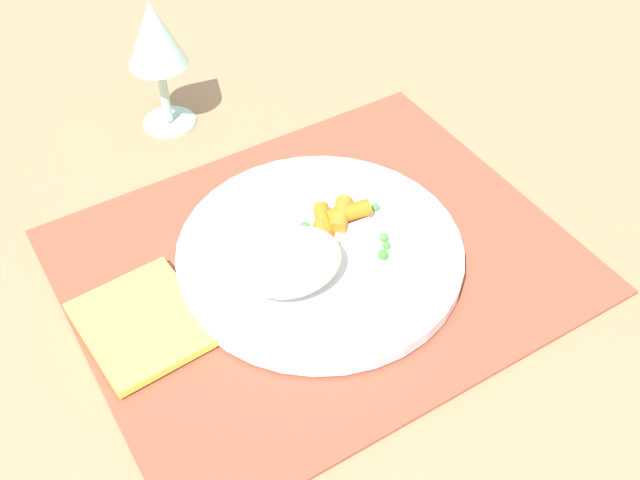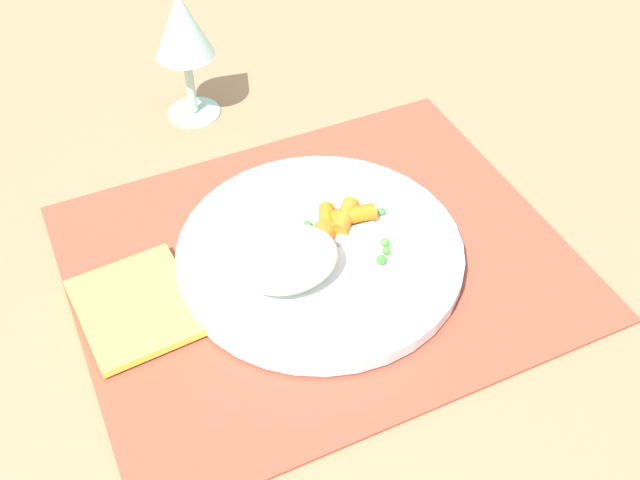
{
  "view_description": "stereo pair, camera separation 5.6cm",
  "coord_description": "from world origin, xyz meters",
  "views": [
    {
      "loc": [
        -0.26,
        -0.42,
        0.53
      ],
      "look_at": [
        0.0,
        0.0,
        0.03
      ],
      "focal_mm": 42.54,
      "sensor_mm": 36.0,
      "label": 1
    },
    {
      "loc": [
        -0.21,
        -0.44,
        0.53
      ],
      "look_at": [
        0.0,
        0.0,
        0.03
      ],
      "focal_mm": 42.54,
      "sensor_mm": 36.0,
      "label": 2
    }
  ],
  "objects": [
    {
      "name": "napkin",
      "position": [
        -0.17,
        0.01,
        0.01
      ],
      "size": [
        0.11,
        0.12,
        0.01
      ],
      "primitive_type": "cube",
      "rotation": [
        0.0,
        0.0,
        0.07
      ],
      "color": "#EAE54C",
      "rests_on": "placemat"
    },
    {
      "name": "placemat",
      "position": [
        0.0,
        0.0,
        0.0
      ],
      "size": [
        0.45,
        0.37,
        0.01
      ],
      "primitive_type": "cube",
      "color": "#9E4733",
      "rests_on": "ground_plane"
    },
    {
      "name": "plate",
      "position": [
        0.0,
        0.0,
        0.01
      ],
      "size": [
        0.27,
        0.27,
        0.01
      ],
      "primitive_type": "cylinder",
      "color": "white",
      "rests_on": "placemat"
    },
    {
      "name": "ground_plane",
      "position": [
        0.0,
        0.0,
        0.0
      ],
      "size": [
        2.4,
        2.4,
        0.0
      ],
      "primitive_type": "plane",
      "color": "#997551"
    },
    {
      "name": "wine_glass",
      "position": [
        -0.03,
        0.28,
        0.11
      ],
      "size": [
        0.06,
        0.06,
        0.15
      ],
      "color": "#B2E0CC",
      "rests_on": "ground_plane"
    },
    {
      "name": "pea_scatter",
      "position": [
        0.03,
        -0.0,
        0.02
      ],
      "size": [
        0.09,
        0.08,
        0.01
      ],
      "color": "green",
      "rests_on": "plate"
    },
    {
      "name": "rice_mound",
      "position": [
        -0.04,
        -0.02,
        0.04
      ],
      "size": [
        0.09,
        0.07,
        0.04
      ],
      "primitive_type": "ellipsoid",
      "color": "beige",
      "rests_on": "plate"
    },
    {
      "name": "carrot_portion",
      "position": [
        0.02,
        0.01,
        0.03
      ],
      "size": [
        0.08,
        0.06,
        0.02
      ],
      "color": "orange",
      "rests_on": "plate"
    },
    {
      "name": "fork",
      "position": [
        -0.02,
        0.0,
        0.02
      ],
      "size": [
        0.19,
        0.03,
        0.01
      ],
      "color": "#BCBCBC",
      "rests_on": "plate"
    }
  ]
}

